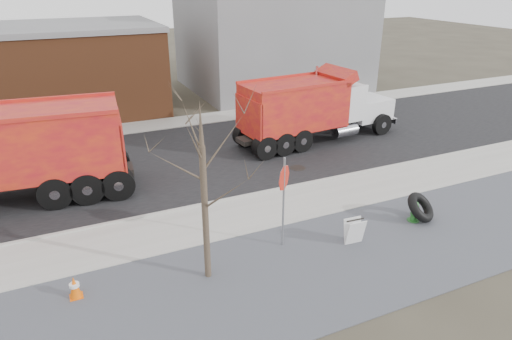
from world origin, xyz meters
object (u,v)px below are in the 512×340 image
truck_tire (421,207)px  stop_sign (284,188)px  dump_truck_red_b (6,151)px  fire_hydrant (414,212)px  dump_truck_red_a (313,106)px  sandwich_board (354,231)px

truck_tire → stop_sign: bearing=173.8°
truck_tire → dump_truck_red_b: dump_truck_red_b is taller
stop_sign → fire_hydrant: bearing=-24.7°
truck_tire → dump_truck_red_a: dump_truck_red_a is taller
sandwich_board → dump_truck_red_a: size_ratio=0.10×
truck_tire → dump_truck_red_a: bearing=84.7°
fire_hydrant → dump_truck_red_b: size_ratio=0.08×
fire_hydrant → stop_sign: size_ratio=0.26×
fire_hydrant → stop_sign: 5.20m
dump_truck_red_a → stop_sign: bearing=-131.2°
sandwich_board → dump_truck_red_a: dump_truck_red_a is taller
sandwich_board → dump_truck_red_a: (3.82, 9.03, 1.37)m
dump_truck_red_b → fire_hydrant: bearing=155.0°
fire_hydrant → truck_tire: (0.23, -0.02, 0.15)m
stop_sign → sandwich_board: bearing=-40.5°
sandwich_board → stop_sign: bearing=161.4°
stop_sign → dump_truck_red_b: (-7.79, 6.98, -0.02)m
fire_hydrant → dump_truck_red_b: dump_truck_red_b is taller
sandwich_board → dump_truck_red_a: bearing=70.7°
fire_hydrant → sandwich_board: (-2.77, -0.32, 0.10)m
truck_tire → dump_truck_red_b: bearing=149.7°
stop_sign → dump_truck_red_b: size_ratio=0.31×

